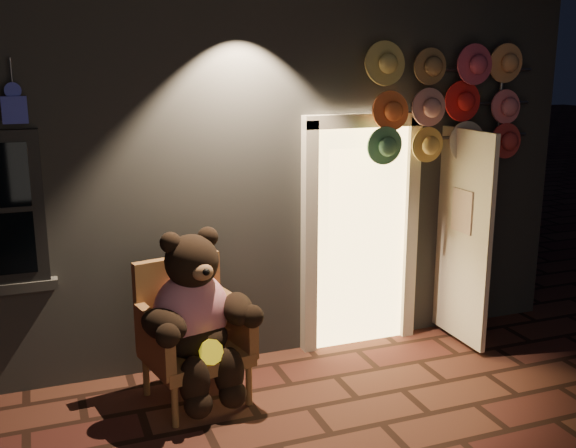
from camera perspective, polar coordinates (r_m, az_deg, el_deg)
ground at (r=5.02m, az=-0.89°, el=-18.24°), size 60.00×60.00×0.00m
shop_building at (r=8.18m, az=-10.52°, el=6.99°), size 7.30×5.95×3.51m
wicker_armchair at (r=5.48m, az=-8.27°, el=-8.95°), size 0.88×0.83×1.12m
teddy_bear at (r=5.29m, az=-7.79°, el=-7.78°), size 0.96×0.83×1.35m
hat_rack at (r=6.40m, az=13.56°, el=9.56°), size 1.76×0.22×2.80m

